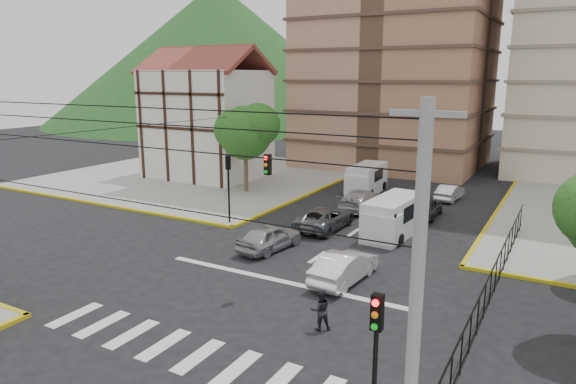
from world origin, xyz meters
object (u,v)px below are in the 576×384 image
Objects in this scene: traffic_light_se at (376,350)px; traffic_light_nw at (228,178)px; van_left_lane at (366,180)px; car_silver_front_left at (270,237)px; van_right_lane at (392,218)px; pedestrian_crosswalk at (321,310)px; car_white_front_right at (344,267)px.

traffic_light_se is 1.00× the size of traffic_light_nw.
car_silver_front_left is at bearing -90.16° from van_left_lane.
car_silver_front_left is (-5.18, -5.60, -0.43)m from van_right_lane.
traffic_light_nw is 15.35m from pedestrian_crosswalk.
traffic_light_nw is 0.81× the size of van_right_lane.
traffic_light_se is 7.37m from pedestrian_crosswalk.
van_left_lane is at bearing 122.53° from van_right_lane.
pedestrian_crosswalk reaches higher than car_silver_front_left.
van_right_lane is at bearing -123.20° from pedestrian_crosswalk.
traffic_light_se reaches higher than van_left_lane.
van_left_lane is at bearing -67.68° from car_white_front_right.
van_right_lane reaches higher than van_left_lane.
traffic_light_se is 30.86m from van_left_lane.
car_silver_front_left is 2.66× the size of pedestrian_crosswalk.
van_right_lane is at bearing 106.81° from traffic_light_se.
traffic_light_se is 11.91m from car_white_front_right.
pedestrian_crosswalk is at bearing 140.91° from car_silver_front_left.
van_right_lane is 1.26× the size of car_silver_front_left.
van_right_lane reaches higher than car_white_front_right.
traffic_light_nw is 0.99× the size of car_white_front_right.
traffic_light_se is 22.06m from traffic_light_nw.
car_silver_front_left is at bearing 130.30° from traffic_light_se.
van_right_lane is 1.22× the size of car_white_front_right.
traffic_light_nw is 13.96m from van_left_lane.
van_right_lane is at bearing -63.55° from van_left_lane.
traffic_light_nw is at bearing -110.63° from van_left_lane.
car_white_front_right is at bearing -84.04° from van_right_lane.
car_white_front_right is 2.75× the size of pedestrian_crosswalk.
traffic_light_se is at bearing 120.94° from car_white_front_right.
van_right_lane is 11.96m from van_left_lane.
traffic_light_se is 16.67m from car_silver_front_left.
van_left_lane is at bearing -112.32° from pedestrian_crosswalk.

